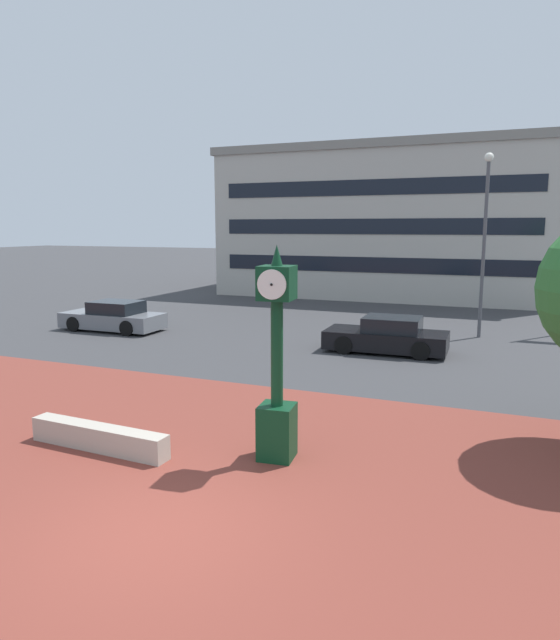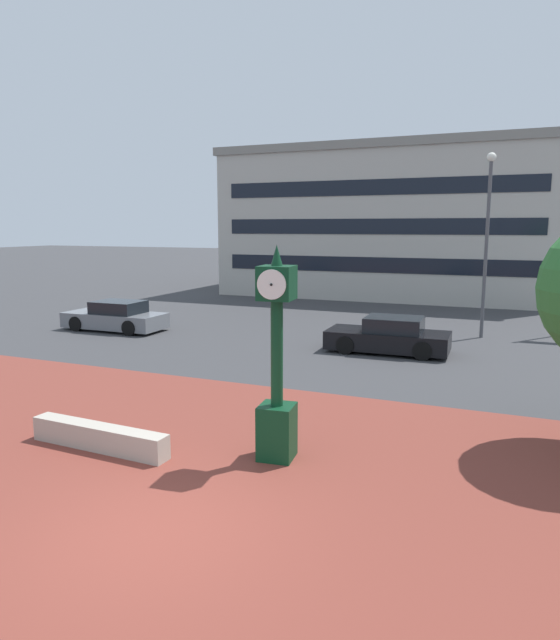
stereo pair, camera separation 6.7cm
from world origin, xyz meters
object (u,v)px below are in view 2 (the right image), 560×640
object	(u,v)px
street_clock	(277,373)
car_street_far	(389,337)
civic_building	(396,223)
car_street_mid	(116,317)
street_lamp_post	(487,228)

from	to	relation	value
street_clock	car_street_far	bearing A→B (deg)	83.47
street_clock	civic_building	distance (m)	30.27
car_street_mid	car_street_far	bearing A→B (deg)	-89.77
car_street_mid	street_lamp_post	xyz separation A→B (m)	(14.74, 4.33, 3.82)
street_clock	civic_building	xyz separation A→B (m)	(-3.75, 29.89, 3.01)
car_street_far	civic_building	distance (m)	20.48
car_street_far	street_lamp_post	xyz separation A→B (m)	(2.89, 4.16, 3.82)
street_clock	car_street_mid	distance (m)	15.53
street_clock	civic_building	bearing A→B (deg)	90.84
street_clock	civic_building	size ratio (longest dim) A/B	0.20
car_street_mid	street_lamp_post	size ratio (longest dim) A/B	0.61
civic_building	street_lamp_post	distance (m)	16.92
car_street_far	street_lamp_post	world-z (taller)	street_lamp_post
car_street_mid	civic_building	world-z (taller)	civic_building
car_street_far	civic_building	xyz separation A→B (m)	(-3.79, 19.70, 4.14)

